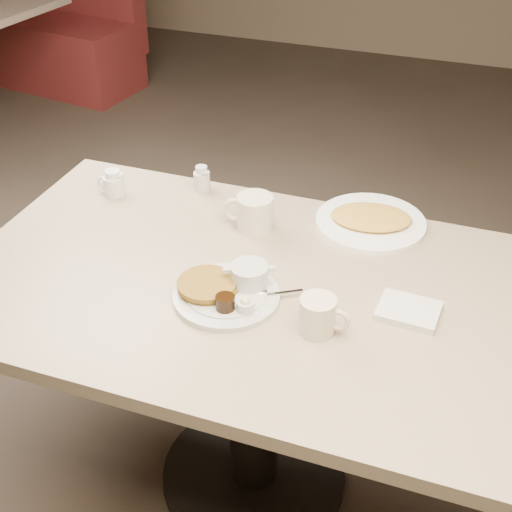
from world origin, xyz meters
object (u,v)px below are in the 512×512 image
(main_plate, at_px, (228,289))
(coffee_mug_far, at_px, (253,213))
(booth_back_left, at_px, (36,23))
(creamer_right, at_px, (202,179))
(creamer_left, at_px, (113,184))
(hash_plate, at_px, (371,221))
(diner_table, at_px, (253,335))
(coffee_mug_near, at_px, (319,315))

(main_plate, xyz_separation_m, coffee_mug_far, (-0.05, 0.31, 0.03))
(booth_back_left, bearing_deg, coffee_mug_far, -44.92)
(main_plate, relative_size, creamer_right, 4.29)
(coffee_mug_far, xyz_separation_m, creamer_left, (-0.46, 0.04, -0.01))
(main_plate, height_order, hash_plate, main_plate)
(hash_plate, bearing_deg, diner_table, -120.42)
(diner_table, distance_m, hash_plate, 0.47)
(diner_table, distance_m, coffee_mug_far, 0.34)
(diner_table, distance_m, creamer_left, 0.64)
(main_plate, bearing_deg, creamer_right, 120.20)
(main_plate, distance_m, booth_back_left, 3.66)
(coffee_mug_far, distance_m, creamer_right, 0.27)
(diner_table, relative_size, booth_back_left, 0.86)
(diner_table, distance_m, booth_back_left, 3.62)
(diner_table, relative_size, main_plate, 4.37)
(main_plate, bearing_deg, creamer_left, 145.55)
(coffee_mug_near, bearing_deg, hash_plate, 88.04)
(main_plate, bearing_deg, coffee_mug_near, -11.93)
(booth_back_left, bearing_deg, main_plate, -47.84)
(creamer_left, height_order, booth_back_left, booth_back_left)
(main_plate, distance_m, creamer_left, 0.61)
(coffee_mug_far, distance_m, hash_plate, 0.33)
(coffee_mug_near, height_order, coffee_mug_far, coffee_mug_far)
(coffee_mug_near, relative_size, creamer_right, 1.48)
(diner_table, height_order, coffee_mug_near, coffee_mug_near)
(coffee_mug_near, distance_m, creamer_right, 0.72)
(creamer_left, relative_size, hash_plate, 0.26)
(main_plate, xyz_separation_m, coffee_mug_near, (0.24, -0.05, 0.02))
(diner_table, distance_m, main_plate, 0.21)
(hash_plate, bearing_deg, creamer_left, -173.11)
(coffee_mug_near, relative_size, coffee_mug_far, 0.80)
(main_plate, xyz_separation_m, creamer_right, (-0.27, 0.46, 0.01))
(diner_table, xyz_separation_m, main_plate, (-0.04, -0.07, 0.19))
(creamer_left, xyz_separation_m, creamer_right, (0.24, 0.11, 0.00))
(coffee_mug_near, bearing_deg, main_plate, 168.07)
(main_plate, distance_m, coffee_mug_far, 0.32)
(creamer_left, bearing_deg, coffee_mug_far, -4.55)
(main_plate, xyz_separation_m, creamer_left, (-0.51, 0.35, 0.01))
(coffee_mug_far, height_order, booth_back_left, booth_back_left)
(creamer_right, height_order, booth_back_left, booth_back_left)
(coffee_mug_far, xyz_separation_m, creamer_right, (-0.22, 0.15, -0.01))
(coffee_mug_far, bearing_deg, coffee_mug_near, -51.49)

